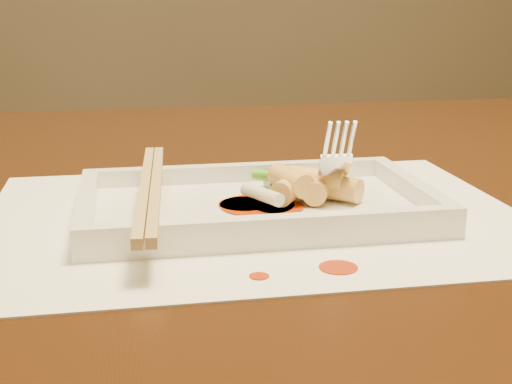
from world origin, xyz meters
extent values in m
cube|color=black|center=(0.00, 0.00, 0.73)|extent=(1.40, 0.90, 0.04)
cube|color=white|center=(-0.02, -0.10, 0.75)|extent=(0.40, 0.30, 0.00)
cylinder|color=#AE2605|center=(0.01, -0.21, 0.75)|extent=(0.02, 0.02, 0.00)
cylinder|color=#AE2605|center=(-0.04, -0.22, 0.75)|extent=(0.01, 0.01, 0.00)
cube|color=white|center=(-0.02, -0.10, 0.76)|extent=(0.26, 0.16, 0.01)
cube|color=white|center=(-0.02, -0.02, 0.77)|extent=(0.26, 0.01, 0.01)
cube|color=white|center=(-0.02, -0.17, 0.77)|extent=(0.26, 0.01, 0.01)
cube|color=white|center=(-0.15, -0.10, 0.77)|extent=(0.01, 0.14, 0.01)
cube|color=white|center=(0.10, -0.10, 0.77)|extent=(0.01, 0.14, 0.01)
cube|color=black|center=(0.01, -0.06, 0.77)|extent=(0.04, 0.03, 0.01)
cylinder|color=#EAEACC|center=(-0.02, -0.11, 0.77)|extent=(0.03, 0.04, 0.01)
cylinder|color=#46A41A|center=(0.02, -0.08, 0.77)|extent=(0.08, 0.05, 0.01)
cube|color=tan|center=(-0.10, -0.10, 0.78)|extent=(0.02, 0.25, 0.01)
cube|color=tan|center=(-0.10, -0.10, 0.78)|extent=(0.02, 0.25, 0.01)
cylinder|color=#AE2605|center=(-0.01, -0.11, 0.76)|extent=(0.04, 0.04, 0.00)
cylinder|color=#AE2605|center=(-0.03, -0.10, 0.76)|extent=(0.04, 0.04, 0.00)
cylinder|color=#AE2605|center=(-0.02, -0.10, 0.76)|extent=(0.06, 0.06, 0.00)
cylinder|color=#F6D373|center=(0.03, -0.09, 0.77)|extent=(0.03, 0.05, 0.02)
cylinder|color=#F6D373|center=(0.00, -0.09, 0.77)|extent=(0.04, 0.05, 0.02)
cylinder|color=#F6D373|center=(0.03, -0.09, 0.78)|extent=(0.05, 0.04, 0.02)
cylinder|color=#F6D373|center=(0.04, -0.10, 0.77)|extent=(0.04, 0.04, 0.02)
cylinder|color=#F6D373|center=(0.02, -0.09, 0.77)|extent=(0.04, 0.02, 0.02)
cylinder|color=#F6D373|center=(0.01, -0.09, 0.78)|extent=(0.03, 0.05, 0.02)
camera|label=1|loc=(-0.11, -0.60, 0.91)|focal=50.00mm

